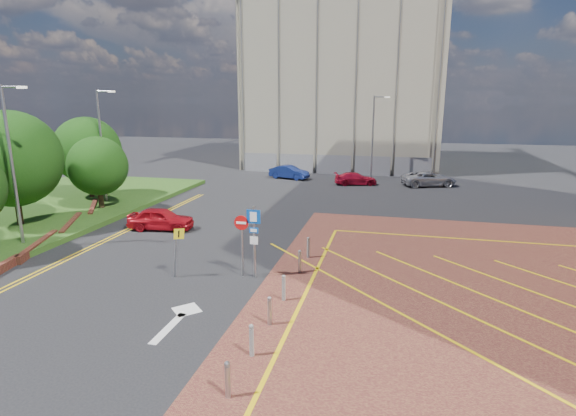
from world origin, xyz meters
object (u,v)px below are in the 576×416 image
(tree_b, at_px, (11,159))
(tree_d, at_px, (87,150))
(car_red_back, at_px, (356,179))
(car_silver_back, at_px, (429,179))
(car_blue_back, at_px, (289,172))
(car_red_left, at_px, (161,219))
(tree_c, at_px, (98,166))
(sign_cluster, at_px, (249,234))
(lamp_left_near, at_px, (13,160))
(warning_sign, at_px, (177,246))
(lamp_back, at_px, (374,134))
(lamp_left_far, at_px, (102,142))

(tree_b, relative_size, tree_d, 1.11)
(car_red_back, distance_m, car_silver_back, 6.54)
(tree_b, distance_m, car_blue_back, 24.41)
(car_red_left, height_order, car_silver_back, car_silver_back)
(tree_c, height_order, tree_d, tree_d)
(sign_cluster, bearing_deg, tree_b, 165.74)
(sign_cluster, xyz_separation_m, car_blue_back, (-4.19, 25.19, -1.30))
(tree_c, relative_size, lamp_left_near, 0.61)
(tree_c, bearing_deg, sign_cluster, -33.16)
(tree_c, xyz_separation_m, car_red_back, (16.30, 14.43, -2.63))
(lamp_left_near, distance_m, warning_sign, 10.36)
(lamp_back, distance_m, sign_cluster, 27.38)
(tree_b, xyz_separation_m, car_red_left, (8.28, 1.88, -3.58))
(tree_c, height_order, car_silver_back, tree_c)
(tree_d, relative_size, car_red_back, 1.57)
(sign_cluster, height_order, car_red_left, sign_cluster)
(tree_d, height_order, car_red_back, tree_d)
(lamp_back, xyz_separation_m, warning_sign, (-6.82, -27.78, -2.93))
(car_blue_back, height_order, car_red_back, car_blue_back)
(lamp_left_far, xyz_separation_m, car_blue_back, (10.53, 14.18, -4.01))
(car_silver_back, bearing_deg, sign_cluster, 139.87)
(lamp_left_far, distance_m, car_silver_back, 27.48)
(tree_b, height_order, car_red_back, tree_b)
(tree_b, relative_size, lamp_left_near, 0.84)
(lamp_left_near, bearing_deg, sign_cluster, -4.56)
(tree_b, relative_size, car_red_left, 1.74)
(car_red_left, bearing_deg, car_red_back, -37.56)
(lamp_left_far, distance_m, sign_cluster, 18.58)
(lamp_left_far, bearing_deg, car_blue_back, 53.40)
(tree_d, height_order, car_red_left, tree_d)
(tree_d, xyz_separation_m, sign_cluster, (16.80, -12.02, -1.92))
(lamp_back, distance_m, car_red_left, 24.24)
(tree_c, bearing_deg, car_red_back, 41.51)
(car_red_left, height_order, car_blue_back, car_red_left)
(lamp_left_far, bearing_deg, warning_sign, -45.25)
(lamp_left_near, distance_m, lamp_back, 30.80)
(lamp_left_near, xyz_separation_m, lamp_left_far, (-2.00, 10.00, 0.00))
(tree_b, height_order, lamp_back, lamp_back)
(lamp_left_far, relative_size, car_red_back, 2.07)
(lamp_left_near, bearing_deg, lamp_left_far, 101.31)
(lamp_left_far, distance_m, car_blue_back, 18.11)
(car_red_back, bearing_deg, sign_cluster, 158.20)
(car_blue_back, bearing_deg, car_red_back, -89.77)
(warning_sign, distance_m, car_red_left, 8.07)
(lamp_left_near, bearing_deg, tree_b, 135.75)
(car_red_left, bearing_deg, car_silver_back, -49.66)
(car_silver_back, bearing_deg, car_red_left, 118.29)
(car_blue_back, distance_m, car_silver_back, 13.20)
(car_silver_back, bearing_deg, lamp_left_near, 117.19)
(warning_sign, bearing_deg, lamp_left_near, 169.56)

